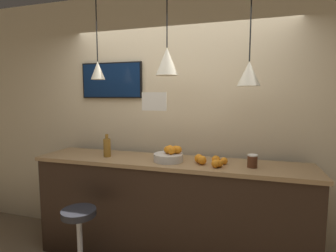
{
  "coord_description": "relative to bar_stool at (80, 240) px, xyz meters",
  "views": [
    {
      "loc": [
        0.76,
        -1.9,
        1.72
      ],
      "look_at": [
        0.0,
        0.6,
        1.43
      ],
      "focal_mm": 28.0,
      "sensor_mm": 36.0,
      "label": 1
    }
  ],
  "objects": [
    {
      "name": "mounted_tv",
      "position": [
        -0.12,
        0.89,
        1.51
      ],
      "size": [
        0.78,
        0.04,
        0.42
      ],
      "color": "black"
    },
    {
      "name": "fruit_bowl",
      "position": [
        0.71,
        0.51,
        0.73
      ],
      "size": [
        0.29,
        0.29,
        0.16
      ],
      "color": "beige",
      "rests_on": "service_counter"
    },
    {
      "name": "juice_bottle",
      "position": [
        0.02,
        0.51,
        0.78
      ],
      "size": [
        0.08,
        0.08,
        0.24
      ],
      "color": "olive",
      "rests_on": "service_counter"
    },
    {
      "name": "orange_pile",
      "position": [
        1.12,
        0.48,
        0.71
      ],
      "size": [
        0.32,
        0.23,
        0.09
      ],
      "color": "orange",
      "rests_on": "service_counter"
    },
    {
      "name": "bar_stool",
      "position": [
        0.0,
        0.0,
        0.0
      ],
      "size": [
        0.44,
        0.44,
        0.7
      ],
      "color": "#B7B7BC",
      "rests_on": "ground_plane"
    },
    {
      "name": "back_wall",
      "position": [
        0.69,
        0.94,
        1.04
      ],
      "size": [
        8.0,
        0.06,
        2.9
      ],
      "color": "beige",
      "rests_on": "ground_plane"
    },
    {
      "name": "pendant_lamp_right",
      "position": [
        1.45,
        0.51,
        1.52
      ],
      "size": [
        0.21,
        0.21,
        0.99
      ],
      "color": "black"
    },
    {
      "name": "hanging_menu_board",
      "position": [
        0.61,
        0.34,
        1.27
      ],
      "size": [
        0.24,
        0.01,
        0.17
      ],
      "color": "white"
    },
    {
      "name": "pendant_lamp_middle",
      "position": [
        0.69,
        0.51,
        1.65
      ],
      "size": [
        0.22,
        0.22,
        0.88
      ],
      "color": "black"
    },
    {
      "name": "service_counter",
      "position": [
        0.69,
        0.55,
        0.13
      ],
      "size": [
        2.81,
        0.57,
        1.08
      ],
      "color": "black",
      "rests_on": "ground_plane"
    },
    {
      "name": "pendant_lamp_left",
      "position": [
        -0.08,
        0.51,
        1.6
      ],
      "size": [
        0.15,
        0.15,
        0.9
      ],
      "color": "black"
    },
    {
      "name": "spread_jar",
      "position": [
        1.5,
        0.51,
        0.73
      ],
      "size": [
        0.09,
        0.09,
        0.12
      ],
      "color": "#562D19",
      "rests_on": "service_counter"
    }
  ]
}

